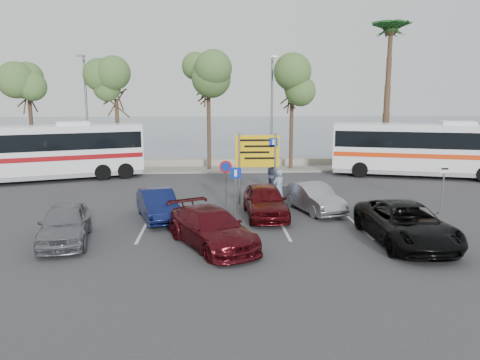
{
  "coord_description": "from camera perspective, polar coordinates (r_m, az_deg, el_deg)",
  "views": [
    {
      "loc": [
        -1.18,
        -19.9,
        5.42
      ],
      "look_at": [
        0.12,
        3.0,
        1.28
      ],
      "focal_mm": 35.0,
      "sensor_mm": 36.0,
      "label": 1
    }
  ],
  "objects": [
    {
      "name": "street_lamp_right",
      "position": [
        33.69,
        3.91,
        8.81
      ],
      "size": [
        0.45,
        1.15,
        8.01
      ],
      "color": "slate",
      "rests_on": "kerb_strip"
    },
    {
      "name": "direction_sign",
      "position": [
        23.39,
        2.13,
        2.88
      ],
      "size": [
        2.2,
        0.12,
        3.6
      ],
      "color": "slate",
      "rests_on": "ground"
    },
    {
      "name": "pedestrian_far",
      "position": [
        27.0,
        4.06,
        0.56
      ],
      "size": [
        1.0,
        1.08,
        1.8
      ],
      "primitive_type": "imported",
      "rotation": [
        0.0,
        0.0,
        2.03
      ],
      "color": "#2F3447",
      "rests_on": "ground"
    },
    {
      "name": "palm_tree",
      "position": [
        36.46,
        17.9,
        16.76
      ],
      "size": [
        4.8,
        4.8,
        11.2
      ],
      "color": "#382619",
      "rests_on": "kerb_strip"
    },
    {
      "name": "ground",
      "position": [
        20.66,
        0.13,
        -4.99
      ],
      "size": [
        120.0,
        120.0,
        0.0
      ],
      "primitive_type": "plane",
      "color": "#323234",
      "rests_on": "ground"
    },
    {
      "name": "street_lamp_left",
      "position": [
        34.57,
        -18.24,
        8.36
      ],
      "size": [
        0.45,
        1.15,
        8.01
      ],
      "color": "slate",
      "rests_on": "kerb_strip"
    },
    {
      "name": "car_red",
      "position": [
        21.16,
        3.09,
        -2.53
      ],
      "size": [
        1.86,
        4.44,
        1.5
      ],
      "primitive_type": "imported",
      "rotation": [
        0.0,
        0.0,
        0.02
      ],
      "color": "#480A0E",
      "rests_on": "ground"
    },
    {
      "name": "tree_left",
      "position": [
        34.58,
        -14.91,
        10.86
      ],
      "size": [
        3.2,
        3.2,
        7.2
      ],
      "color": "#382619",
      "rests_on": "kerb_strip"
    },
    {
      "name": "sea",
      "position": [
        80.09,
        -2.43,
        6.35
      ],
      "size": [
        140.0,
        140.0,
        0.0
      ],
      "primitive_type": "plane",
      "color": "#415669",
      "rests_on": "ground"
    },
    {
      "name": "kerb_strip",
      "position": [
        34.34,
        -1.25,
        1.27
      ],
      "size": [
        44.0,
        2.4,
        0.15
      ],
      "primitive_type": "cube",
      "color": "gray",
      "rests_on": "ground"
    },
    {
      "name": "sign_no_stop",
      "position": [
        22.62,
        -1.74,
        0.44
      ],
      "size": [
        0.6,
        0.08,
        2.35
      ],
      "color": "slate",
      "rests_on": "ground"
    },
    {
      "name": "lane_markings",
      "position": [
        19.66,
        -3.03,
        -5.78
      ],
      "size": [
        12.02,
        4.2,
        0.01
      ],
      "primitive_type": null,
      "color": "silver",
      "rests_on": "ground"
    },
    {
      "name": "pedestrian_near",
      "position": [
        23.12,
        4.71,
        -1.0
      ],
      "size": [
        0.81,
        0.76,
        1.86
      ],
      "primitive_type": "imported",
      "rotation": [
        0.0,
        0.0,
        3.78
      ],
      "color": "#7C90B5",
      "rests_on": "ground"
    },
    {
      "name": "seawall",
      "position": [
        36.28,
        -1.37,
        2.12
      ],
      "size": [
        48.0,
        0.8,
        0.6
      ],
      "primitive_type": "cube",
      "color": "gray",
      "rests_on": "ground"
    },
    {
      "name": "sign_taxi",
      "position": [
        24.37,
        23.57,
        -0.07
      ],
      "size": [
        0.5,
        0.07,
        2.2
      ],
      "color": "slate",
      "rests_on": "ground"
    },
    {
      "name": "tree_mid",
      "position": [
        33.92,
        -3.89,
        12.3
      ],
      "size": [
        3.2,
        3.2,
        8.0
      ],
      "color": "#382619",
      "rests_on": "kerb_strip"
    },
    {
      "name": "suv_black",
      "position": [
        18.47,
        19.58,
        -5.03
      ],
      "size": [
        2.59,
        5.44,
        1.5
      ],
      "primitive_type": "imported",
      "rotation": [
        0.0,
        0.0,
        0.02
      ],
      "color": "black",
      "rests_on": "ground"
    },
    {
      "name": "coach_bus_left",
      "position": [
        32.47,
        -22.73,
        2.96
      ],
      "size": [
        12.33,
        6.52,
        3.79
      ],
      "color": "white",
      "rests_on": "ground"
    },
    {
      "name": "coach_bus_right",
      "position": [
        33.77,
        21.74,
        3.28
      ],
      "size": [
        12.41,
        6.07,
        3.8
      ],
      "color": "white",
      "rests_on": "ground"
    },
    {
      "name": "sign_parking",
      "position": [
        21.08,
        -0.54,
        -0.57
      ],
      "size": [
        0.5,
        0.07,
        2.25
      ],
      "color": "slate",
      "rests_on": "ground"
    },
    {
      "name": "car_maroon",
      "position": [
        17.06,
        -3.45,
        -5.88
      ],
      "size": [
        3.87,
        5.14,
        1.39
      ],
      "primitive_type": "imported",
      "rotation": [
        0.0,
        0.0,
        0.46
      ],
      "color": "#4D0C13",
      "rests_on": "ground"
    },
    {
      "name": "tree_far_left",
      "position": [
        36.25,
        -24.43,
        10.77
      ],
      "size": [
        3.2,
        3.2,
        7.6
      ],
      "color": "#382619",
      "rests_on": "kerb_strip"
    },
    {
      "name": "tree_right",
      "position": [
        34.38,
        6.38,
        11.42
      ],
      "size": [
        3.2,
        3.2,
        7.4
      ],
      "color": "#382619",
      "rests_on": "kerb_strip"
    },
    {
      "name": "car_blue",
      "position": [
        21.06,
        -9.98,
        -3.0
      ],
      "size": [
        2.48,
        4.23,
        1.32
      ],
      "primitive_type": "imported",
      "rotation": [
        0.0,
        0.0,
        0.29
      ],
      "color": "#0E1744",
      "rests_on": "ground"
    },
    {
      "name": "car_silver_b",
      "position": [
        22.42,
        8.95,
        -2.15
      ],
      "size": [
        2.51,
        4.27,
        1.33
      ],
      "primitive_type": "imported",
      "rotation": [
        0.0,
        0.0,
        0.29
      ],
      "color": "gray",
      "rests_on": "ground"
    },
    {
      "name": "car_silver_a",
      "position": [
        18.67,
        -20.58,
        -5.01
      ],
      "size": [
        2.47,
        4.49,
        1.45
      ],
      "primitive_type": "imported",
      "rotation": [
        0.0,
        0.0,
        0.19
      ],
      "color": "slate",
      "rests_on": "ground"
    }
  ]
}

